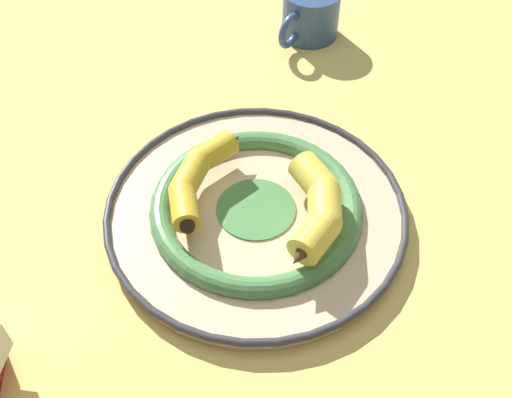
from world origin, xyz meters
The scene contains 5 objects.
ground_plane centered at (0.00, 0.00, 0.00)m, with size 2.80×2.80×0.00m, color #E5CC6B.
decorative_bowl centered at (-0.03, -0.03, 0.01)m, with size 0.38×0.38×0.03m.
banana_a centered at (-0.07, -0.09, 0.05)m, with size 0.14×0.12×0.03m.
banana_b centered at (0.02, 0.03, 0.05)m, with size 0.16×0.10×0.04m.
coffee_mug centered at (-0.38, 0.18, 0.04)m, with size 0.11×0.13×0.08m.
Camera 1 is at (0.43, -0.18, 0.59)m, focal length 42.00 mm.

